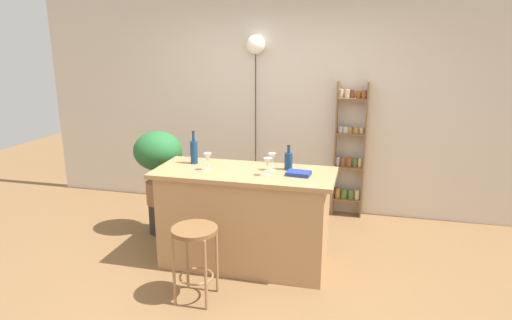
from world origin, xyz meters
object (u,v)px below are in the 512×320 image
Objects in this scene: wine_glass_center at (267,163)px; bottle_soda_blue at (194,151)px; potted_plant at (158,159)px; pendant_globe_light at (256,47)px; bar_stool at (195,245)px; spice_shelf at (350,151)px; cookbook at (299,173)px; wine_glass_left at (208,158)px; plant_stool at (162,217)px; wine_glass_right at (272,158)px; bottle_vinegar at (288,161)px.

bottle_soda_blue is at bearing 163.93° from wine_glass_center.
pendant_globe_light is at bearing 52.22° from potted_plant.
potted_plant is at bearing 126.97° from bar_stool.
bar_stool is 1.06m from bottle_soda_blue.
spice_shelf is 10.13× the size of wine_glass_center.
pendant_globe_light is at bearing 122.43° from cookbook.
wine_glass_left is 0.78× the size of cookbook.
plant_stool is at bearing 157.24° from wine_glass_center.
plant_stool is 2.31m from pendant_globe_light.
plant_stool is 1.68× the size of cookbook.
potted_plant is 1.69m from cookbook.
wine_glass_left is at bearing -166.52° from wine_glass_right.
wine_glass_left is at bearing 176.23° from wine_glass_center.
wine_glass_right is (1.36, -0.39, 0.88)m from plant_stool.
potted_plant is 0.68m from bottle_soda_blue.
plant_stool is at bearing 168.80° from cookbook.
wine_glass_left reaches higher than cookbook.
bar_stool is 3.91× the size of wine_glass_right.
wine_glass_left and wine_glass_right have the same top height.
wine_glass_center is (1.35, -0.57, 0.19)m from potted_plant.
wine_glass_center is 1.98m from pendant_globe_light.
plant_stool is 1.08× the size of bottle_soda_blue.
spice_shelf is 7.06× the size of bottle_vinegar.
plant_stool is 1.66m from wine_glass_right.
wine_glass_center is at bearing 52.29° from bar_stool.
cookbook is at bearing -7.96° from bottle_soda_blue.
plant_stool is 0.69m from potted_plant.
bottle_soda_blue is 1.98× the size of wine_glass_right.
bottle_soda_blue is at bearing -136.46° from spice_shelf.
bottle_vinegar reaches higher than potted_plant.
wine_glass_right is (0.58, 0.14, 0.00)m from wine_glass_left.
wine_glass_right is at bearing 13.48° from wine_glass_left.
bottle_vinegar is at bearing 57.64° from wine_glass_center.
bottle_soda_blue is (-1.45, -1.38, 0.24)m from spice_shelf.
bar_stool is 1.82× the size of plant_stool.
wine_glass_left reaches higher than bar_stool.
wine_glass_center reaches higher than bar_stool.
potted_plant reaches higher than bar_stool.
potted_plant is 4.96× the size of wine_glass_center.
spice_shelf is 2.01m from wine_glass_left.
bottle_vinegar is (0.94, 0.01, -0.03)m from bottle_soda_blue.
cookbook is at bearing -20.47° from wine_glass_right.
bottle_soda_blue reaches higher than bar_stool.
bar_stool is at bearing -126.29° from bottle_vinegar.
wine_glass_left is 1.00× the size of wine_glass_right.
wine_glass_left is 1.88m from pendant_globe_light.
bottle_soda_blue is 0.15× the size of pendant_globe_light.
wine_glass_center is (0.79, -0.23, -0.01)m from bottle_soda_blue.
plant_stool is 1.29m from wine_glass_left.
bar_stool is 3.91× the size of wine_glass_left.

